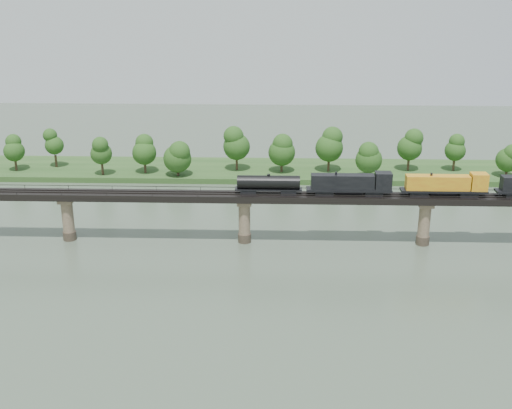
{
  "coord_description": "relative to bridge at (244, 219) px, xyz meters",
  "views": [
    {
      "loc": [
        7.21,
        -104.15,
        56.05
      ],
      "look_at": [
        2.6,
        30.0,
        9.0
      ],
      "focal_mm": 45.0,
      "sensor_mm": 36.0,
      "label": 1
    }
  ],
  "objects": [
    {
      "name": "bridge_superstructure",
      "position": [
        0.0,
        0.0,
        6.33
      ],
      "size": [
        220.0,
        4.9,
        0.75
      ],
      "color": "black",
      "rests_on": "bridge"
    },
    {
      "name": "far_bank",
      "position": [
        0.0,
        55.0,
        -4.66
      ],
      "size": [
        300.0,
        24.0,
        1.6
      ],
      "primitive_type": "cube",
      "color": "#26471C",
      "rests_on": "ground"
    },
    {
      "name": "far_treeline",
      "position": [
        -8.21,
        50.52,
        3.37
      ],
      "size": [
        289.06,
        17.54,
        13.6
      ],
      "color": "#382619",
      "rests_on": "far_bank"
    },
    {
      "name": "freight_train",
      "position": [
        36.86,
        0.0,
        8.52
      ],
      "size": [
        75.45,
        2.94,
        5.19
      ],
      "color": "black",
      "rests_on": "bridge"
    },
    {
      "name": "bridge",
      "position": [
        0.0,
        0.0,
        0.0
      ],
      "size": [
        236.0,
        30.0,
        11.5
      ],
      "color": "#473A2D",
      "rests_on": "ground"
    },
    {
      "name": "ground",
      "position": [
        0.0,
        -30.0,
        -5.46
      ],
      "size": [
        400.0,
        400.0,
        0.0
      ],
      "primitive_type": "plane",
      "color": "#3A4939",
      "rests_on": "ground"
    }
  ]
}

